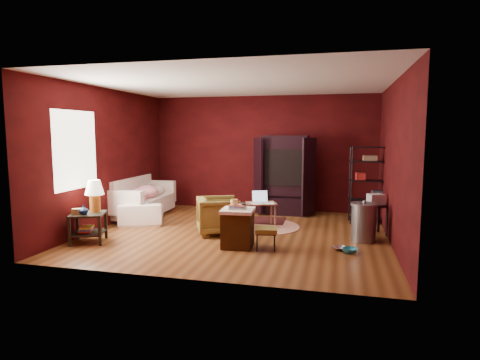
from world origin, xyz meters
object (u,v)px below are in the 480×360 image
object	(u,v)px
side_table	(91,205)
laptop_desk	(261,205)
sofa	(144,198)
armchair	(218,214)
wire_shelving	(370,181)
hamper	(238,227)
tv_armoire	(285,173)

from	to	relation	value
side_table	laptop_desk	distance (m)	3.22
sofa	armchair	distance (m)	2.35
sofa	side_table	xyz separation A→B (m)	(0.10, -2.14, 0.22)
armchair	side_table	size ratio (longest dim) A/B	0.71
laptop_desk	sofa	bearing A→B (deg)	150.40
side_table	wire_shelving	distance (m)	5.53
hamper	laptop_desk	distance (m)	1.52
sofa	laptop_desk	bearing A→B (deg)	-119.45
laptop_desk	side_table	bearing A→B (deg)	-168.58
hamper	wire_shelving	size ratio (longest dim) A/B	0.46
hamper	laptop_desk	bearing A→B (deg)	86.06
laptop_desk	armchair	bearing A→B (deg)	-155.63
sofa	armchair	size ratio (longest dim) A/B	2.89
armchair	tv_armoire	bearing A→B (deg)	-48.33
side_table	laptop_desk	bearing A→B (deg)	33.84
wire_shelving	laptop_desk	bearing A→B (deg)	-162.63
side_table	hamper	xyz separation A→B (m)	(2.57, 0.28, -0.31)
sofa	hamper	distance (m)	3.25
armchair	hamper	distance (m)	0.97
sofa	tv_armoire	world-z (taller)	tv_armoire
sofa	tv_armoire	bearing A→B (deg)	-92.85
sofa	tv_armoire	distance (m)	3.28
laptop_desk	tv_armoire	size ratio (longest dim) A/B	0.39
sofa	tv_armoire	xyz separation A→B (m)	(3.06, 1.08, 0.52)
side_table	armchair	bearing A→B (deg)	28.16
armchair	side_table	world-z (taller)	side_table
armchair	laptop_desk	world-z (taller)	armchair
armchair	hamper	world-z (taller)	armchair
tv_armoire	laptop_desk	bearing A→B (deg)	-100.60
sofa	armchair	xyz separation A→B (m)	(2.09, -1.08, -0.05)
sofa	laptop_desk	size ratio (longest dim) A/B	3.07
sofa	wire_shelving	bearing A→B (deg)	-105.83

